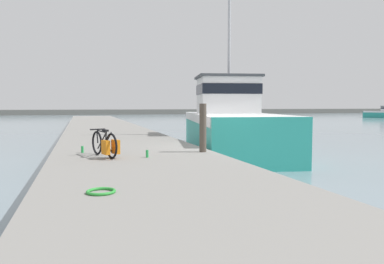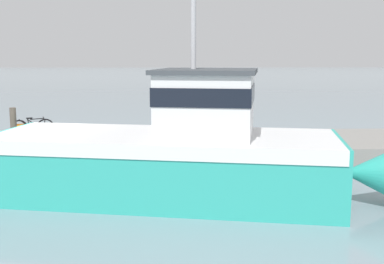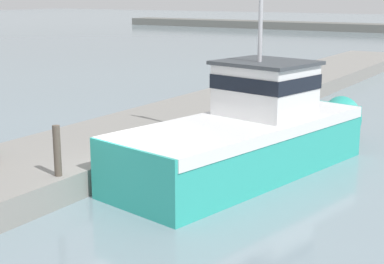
# 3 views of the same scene
# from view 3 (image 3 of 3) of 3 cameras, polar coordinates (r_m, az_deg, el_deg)

# --- Properties ---
(ground_plane) EXTENTS (320.00, 320.00, 0.00)m
(ground_plane) POSITION_cam_3_polar(r_m,az_deg,el_deg) (17.53, -6.78, -6.31)
(ground_plane) COLOR gray
(dock_pier) EXTENTS (4.75, 80.00, 0.81)m
(dock_pier) POSITION_cam_3_polar(r_m,az_deg,el_deg) (19.52, -14.29, -3.33)
(dock_pier) COLOR gray
(dock_pier) RESTS_ON ground_plane
(fishing_boat_main) EXTENTS (5.23, 11.76, 8.55)m
(fishing_boat_main) POSITION_cam_3_polar(r_m,az_deg,el_deg) (19.70, 5.83, -0.03)
(fishing_boat_main) COLOR teal
(fishing_boat_main) RESTS_ON ground_plane
(mooring_post) EXTENTS (0.21, 0.21, 1.46)m
(mooring_post) POSITION_cam_3_polar(r_m,az_deg,el_deg) (16.94, -12.94, -1.79)
(mooring_post) COLOR #51473D
(mooring_post) RESTS_ON dock_pier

